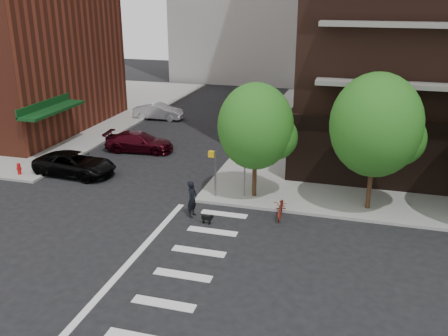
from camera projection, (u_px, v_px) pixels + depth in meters
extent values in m
plane|color=black|center=(115.00, 265.00, 20.73)|extent=(120.00, 120.00, 0.00)
cube|color=gray|center=(1.00, 107.00, 48.31)|extent=(31.00, 33.00, 0.15)
cube|color=silver|center=(164.00, 304.00, 18.14)|extent=(2.40, 0.50, 0.01)
cube|color=silver|center=(183.00, 275.00, 19.95)|extent=(2.40, 0.50, 0.01)
cube|color=silver|center=(199.00, 251.00, 21.76)|extent=(2.40, 0.50, 0.01)
cube|color=silver|center=(212.00, 231.00, 23.57)|extent=(2.40, 0.50, 0.01)
cube|color=silver|center=(224.00, 214.00, 25.38)|extent=(2.40, 0.50, 0.01)
cube|color=silver|center=(126.00, 266.00, 20.59)|extent=(0.30, 13.00, 0.01)
cube|color=#0C3814|center=(53.00, 110.00, 34.42)|extent=(1.40, 6.00, 0.20)
cylinder|color=#301E11|center=(254.00, 176.00, 26.95)|extent=(0.24, 0.24, 2.30)
sphere|color=#235B19|center=(256.00, 126.00, 26.02)|extent=(4.00, 4.00, 4.00)
cylinder|color=#301E11|center=(370.00, 184.00, 25.35)|extent=(0.24, 0.24, 2.60)
sphere|color=#235B19|center=(376.00, 125.00, 24.30)|extent=(4.50, 4.50, 4.50)
cylinder|color=slate|center=(215.00, 174.00, 26.78)|extent=(0.10, 0.10, 2.60)
cube|color=gold|center=(212.00, 154.00, 26.46)|extent=(0.32, 0.25, 0.32)
cylinder|color=slate|center=(245.00, 177.00, 26.91)|extent=(0.08, 0.08, 2.20)
cube|color=gold|center=(244.00, 162.00, 26.47)|extent=(0.64, 0.02, 0.64)
cylinder|color=#A50C0C|center=(19.00, 170.00, 30.35)|extent=(0.22, 0.22, 0.60)
sphere|color=#A50C0C|center=(18.00, 165.00, 30.24)|extent=(0.24, 0.24, 0.24)
imported|color=black|center=(75.00, 164.00, 30.54)|extent=(2.68, 5.24, 1.42)
imported|color=#370610|center=(139.00, 142.00, 35.01)|extent=(2.41, 4.96, 1.39)
imported|color=silver|center=(159.00, 111.00, 43.75)|extent=(1.77, 4.41, 1.43)
imported|color=maroon|center=(281.00, 208.00, 24.94)|extent=(0.77, 1.93, 0.99)
imported|color=black|center=(192.00, 199.00, 24.86)|extent=(0.74, 0.54, 1.88)
cube|color=black|center=(207.00, 218.00, 24.25)|extent=(0.51, 0.22, 0.20)
cube|color=black|center=(212.00, 217.00, 24.11)|extent=(0.16, 0.13, 0.14)
cylinder|color=black|center=(210.00, 222.00, 24.32)|extent=(0.05, 0.05, 0.22)
cylinder|color=black|center=(203.00, 222.00, 24.31)|extent=(0.05, 0.05, 0.22)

